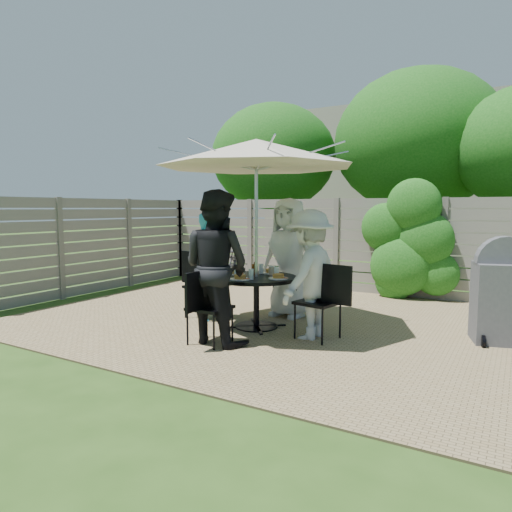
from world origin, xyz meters
The scene contains 23 objects.
backyard_envelope centered at (0.09, 10.29, 2.61)m, with size 60.00×60.00×5.00m.
patio_table centered at (0.08, -0.30, 0.51)m, with size 1.21×1.21×0.73m.
umbrella centered at (0.08, -0.30, 2.38)m, with size 2.90×2.90×2.56m.
chair_back centered at (0.18, 0.66, 0.28)m, with size 0.50×0.69×0.91m.
person_back centered at (0.17, 0.53, 0.90)m, with size 0.88×0.57×1.80m, color silver.
chair_left centered at (-0.88, -0.20, 0.30)m, with size 0.75×0.54×1.00m.
person_left centered at (-0.74, -0.21, 0.80)m, with size 0.58×0.38×1.60m, color teal.
chair_front centered at (-0.01, -1.26, 0.28)m, with size 0.45×0.67×0.93m.
person_front centered at (0.00, -1.12, 0.94)m, with size 0.91×0.71×1.87m, color black.
chair_right centered at (1.04, -0.39, 0.29)m, with size 0.74×0.55×0.98m.
person_right centered at (0.91, -0.38, 0.82)m, with size 1.06×0.61×1.64m, color beige.
plate_back centered at (0.12, 0.06, 0.75)m, with size 0.26×0.26×0.06m.
plate_left centered at (-0.28, -0.26, 0.75)m, with size 0.26×0.26×0.06m.
plate_front centered at (0.05, -0.65, 0.75)m, with size 0.26×0.26×0.06m.
plate_right centered at (0.44, -0.33, 0.75)m, with size 0.26×0.26×0.06m.
glass_back centered at (0.00, -0.03, 0.80)m, with size 0.07×0.07×0.14m, color silver.
glass_left centered at (-0.19, -0.38, 0.80)m, with size 0.07×0.07×0.14m, color silver.
glass_front centered at (0.16, -0.57, 0.80)m, with size 0.07×0.07×0.14m, color silver.
glass_right centered at (0.35, -0.22, 0.80)m, with size 0.07×0.07×0.14m, color silver.
syrup_jug centered at (0.03, -0.24, 0.81)m, with size 0.09×0.09×0.16m, color #59280C.
coffee_cup centered at (0.20, -0.09, 0.79)m, with size 0.08×0.08×0.12m, color #C6B293.
bicycle centered at (-2.36, 2.60, 0.49)m, with size 0.64×1.85×0.97m, color #333338.
bbq_grill centered at (3.02, 0.59, 0.60)m, with size 0.76×0.66×1.32m.
Camera 1 is at (3.19, -5.61, 1.65)m, focal length 32.00 mm.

